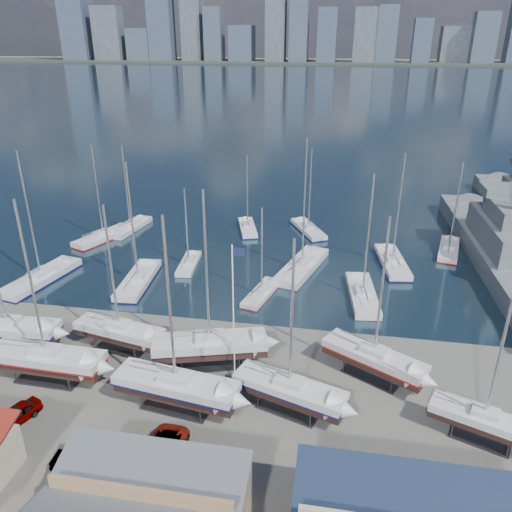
% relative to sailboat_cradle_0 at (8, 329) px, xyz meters
% --- Properties ---
extents(ground, '(1400.00, 1400.00, 0.00)m').
position_rel_sailboat_cradle_0_xyz_m(ground, '(21.06, -1.45, -2.11)').
color(ground, '#605E59').
rests_on(ground, ground).
extents(water, '(1400.00, 600.00, 0.40)m').
position_rel_sailboat_cradle_0_xyz_m(water, '(21.06, 308.55, -2.26)').
color(water, '#1A2C3C').
rests_on(water, ground).
extents(far_shore, '(1400.00, 80.00, 2.20)m').
position_rel_sailboat_cradle_0_xyz_m(far_shore, '(21.06, 568.55, -1.01)').
color(far_shore, '#2D332D').
rests_on(far_shore, ground).
extents(skyline, '(639.14, 43.80, 107.69)m').
position_rel_sailboat_cradle_0_xyz_m(skyline, '(13.22, 562.30, 36.98)').
color(skyline, '#475166').
rests_on(skyline, far_shore).
extents(shed_grey, '(12.60, 8.40, 4.17)m').
position_rel_sailboat_cradle_0_xyz_m(shed_grey, '(21.06, -17.45, 0.04)').
color(shed_grey, '#8C6B4C').
rests_on(shed_grey, ground).
extents(sailboat_cradle_0, '(10.58, 3.53, 16.78)m').
position_rel_sailboat_cradle_0_xyz_m(sailboat_cradle_0, '(0.00, 0.00, 0.00)').
color(sailboat_cradle_0, '#2D2D33').
rests_on(sailboat_cradle_0, ground).
extents(sailboat_cradle_1, '(10.82, 3.35, 17.24)m').
position_rel_sailboat_cradle_0_xyz_m(sailboat_cradle_1, '(6.65, -4.01, 0.02)').
color(sailboat_cradle_1, '#2D2D33').
rests_on(sailboat_cradle_1, ground).
extents(sailboat_cradle_2, '(9.61, 4.48, 15.21)m').
position_rel_sailboat_cradle_0_xyz_m(sailboat_cradle_2, '(11.11, 1.67, -0.08)').
color(sailboat_cradle_2, '#2D2D33').
rests_on(sailboat_cradle_2, ground).
extents(sailboat_cradle_3, '(11.05, 4.55, 17.24)m').
position_rel_sailboat_cradle_0_xyz_m(sailboat_cradle_3, '(19.38, -5.61, 0.02)').
color(sailboat_cradle_3, '#2D2D33').
rests_on(sailboat_cradle_3, ground).
extents(sailboat_cradle_4, '(11.12, 5.83, 17.37)m').
position_rel_sailboat_cradle_0_xyz_m(sailboat_cradle_4, '(20.63, 0.71, 0.04)').
color(sailboat_cradle_4, '#2D2D33').
rests_on(sailboat_cradle_4, ground).
extents(sailboat_cradle_5, '(9.97, 5.63, 15.57)m').
position_rel_sailboat_cradle_0_xyz_m(sailboat_cradle_5, '(28.75, -4.36, -0.06)').
color(sailboat_cradle_5, '#2D2D33').
rests_on(sailboat_cradle_5, ground).
extents(sailboat_cradle_6, '(9.76, 7.18, 15.69)m').
position_rel_sailboat_cradle_0_xyz_m(sailboat_cradle_6, '(35.84, 1.37, -0.06)').
color(sailboat_cradle_6, '#2D2D33').
rests_on(sailboat_cradle_6, ground).
extents(sailboat_cradle_7, '(8.25, 5.05, 13.27)m').
position_rel_sailboat_cradle_0_xyz_m(sailboat_cradle_7, '(43.87, -5.22, -0.17)').
color(sailboat_cradle_7, '#2D2D33').
rests_on(sailboat_cradle_7, ground).
extents(sailboat_moored_0, '(5.63, 12.23, 17.65)m').
position_rel_sailboat_cradle_0_xyz_m(sailboat_moored_0, '(-5.17, 13.97, -1.80)').
color(sailboat_moored_0, black).
rests_on(sailboat_moored_0, water).
extents(sailboat_moored_1, '(6.62, 10.59, 15.36)m').
position_rel_sailboat_cradle_0_xyz_m(sailboat_moored_1, '(-3.81, 28.89, -1.80)').
color(sailboat_moored_1, black).
rests_on(sailboat_moored_1, water).
extents(sailboat_moored_2, '(4.08, 9.81, 14.37)m').
position_rel_sailboat_cradle_0_xyz_m(sailboat_moored_2, '(-1.34, 33.50, -1.79)').
color(sailboat_moored_2, black).
rests_on(sailboat_moored_2, water).
extents(sailboat_moored_3, '(3.88, 11.18, 16.42)m').
position_rel_sailboat_cradle_0_xyz_m(sailboat_moored_3, '(7.29, 15.55, -1.80)').
color(sailboat_moored_3, black).
rests_on(sailboat_moored_3, water).
extents(sailboat_moored_4, '(2.76, 7.75, 11.47)m').
position_rel_sailboat_cradle_0_xyz_m(sailboat_moored_4, '(12.05, 21.74, -1.78)').
color(sailboat_moored_4, black).
rests_on(sailboat_moored_4, water).
extents(sailboat_moored_5, '(4.71, 8.84, 12.73)m').
position_rel_sailboat_cradle_0_xyz_m(sailboat_moored_5, '(17.41, 36.63, -1.80)').
color(sailboat_moored_5, black).
rests_on(sailboat_moored_5, water).
extents(sailboat_moored_6, '(4.02, 8.16, 11.75)m').
position_rel_sailboat_cradle_0_xyz_m(sailboat_moored_6, '(23.25, 15.00, -1.80)').
color(sailboat_moored_6, black).
rests_on(sailboat_moored_6, water).
extents(sailboat_moored_7, '(6.66, 12.69, 18.45)m').
position_rel_sailboat_cradle_0_xyz_m(sailboat_moored_7, '(27.41, 23.02, -1.78)').
color(sailboat_moored_7, black).
rests_on(sailboat_moored_7, water).
extents(sailboat_moored_8, '(6.57, 9.52, 13.98)m').
position_rel_sailboat_cradle_0_xyz_m(sailboat_moored_8, '(27.14, 37.63, -1.80)').
color(sailboat_moored_8, black).
rests_on(sailboat_moored_8, water).
extents(sailboat_moored_9, '(4.12, 10.84, 15.97)m').
position_rel_sailboat_cradle_0_xyz_m(sailboat_moored_9, '(35.26, 16.47, -1.79)').
color(sailboat_moored_9, black).
rests_on(sailboat_moored_9, water).
extents(sailboat_moored_10, '(4.55, 11.19, 16.24)m').
position_rel_sailboat_cradle_0_xyz_m(sailboat_moored_10, '(39.47, 26.77, -1.80)').
color(sailboat_moored_10, black).
rests_on(sailboat_moored_10, water).
extents(sailboat_moored_11, '(4.56, 9.66, 13.94)m').
position_rel_sailboat_cradle_0_xyz_m(sailboat_moored_11, '(47.92, 32.87, -1.80)').
color(sailboat_moored_11, black).
rests_on(sailboat_moored_11, water).
extents(naval_ship_east, '(9.00, 47.67, 18.27)m').
position_rel_sailboat_cradle_0_xyz_m(naval_ship_east, '(54.24, 30.20, -0.45)').
color(naval_ship_east, '#5B6064').
rests_on(naval_ship_east, water).
extents(car_a, '(3.15, 4.58, 1.45)m').
position_rel_sailboat_cradle_0_xyz_m(car_a, '(7.02, -9.67, -1.39)').
color(car_a, gray).
rests_on(car_a, ground).
extents(car_b, '(4.19, 1.61, 1.36)m').
position_rel_sailboat_cradle_0_xyz_m(car_b, '(14.60, -13.27, -1.43)').
color(car_b, gray).
rests_on(car_b, ground).
extents(car_c, '(2.92, 5.87, 1.60)m').
position_rel_sailboat_cradle_0_xyz_m(car_c, '(20.17, -11.68, -1.31)').
color(car_c, gray).
rests_on(car_c, ground).
extents(car_d, '(2.24, 4.72, 1.33)m').
position_rel_sailboat_cradle_0_xyz_m(car_d, '(33.17, -11.83, -1.45)').
color(car_d, gray).
rests_on(car_d, ground).
extents(flagpole, '(1.14, 0.12, 12.94)m').
position_rel_sailboat_cradle_0_xyz_m(flagpole, '(23.25, -0.02, 5.40)').
color(flagpole, white).
rests_on(flagpole, ground).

